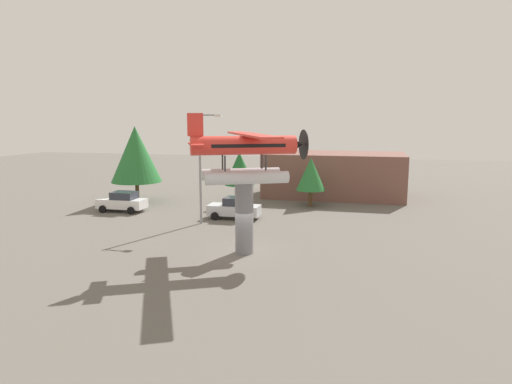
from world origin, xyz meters
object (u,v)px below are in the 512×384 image
(car_near_white, at_px, (122,202))
(storefront_building, at_px, (334,175))
(car_mid_silver, at_px, (235,208))
(floatplane_monument, at_px, (246,153))
(tree_east, at_px, (239,169))
(tree_west, at_px, (136,154))
(streetlight_primary, at_px, (202,161))
(display_pedestal, at_px, (244,218))
(tree_center_back, at_px, (311,174))

(car_near_white, xyz_separation_m, storefront_building, (17.42, 12.60, 1.39))
(storefront_building, bearing_deg, car_mid_silver, -118.44)
(car_near_white, bearing_deg, floatplane_monument, 145.75)
(tree_east, bearing_deg, car_mid_silver, -77.84)
(floatplane_monument, distance_m, tree_west, 19.96)
(storefront_building, bearing_deg, streetlight_primary, -120.28)
(display_pedestal, bearing_deg, streetlight_primary, 127.26)
(storefront_building, xyz_separation_m, tree_east, (-8.41, -6.76, 1.12))
(floatplane_monument, relative_size, tree_east, 1.97)
(car_near_white, bearing_deg, tree_east, -147.03)
(tree_west, bearing_deg, display_pedestal, -43.37)
(floatplane_monument, relative_size, streetlight_primary, 1.17)
(car_near_white, height_order, tree_west, tree_west)
(streetlight_primary, xyz_separation_m, tree_west, (-9.34, 6.94, -0.16))
(streetlight_primary, height_order, storefront_building, streetlight_primary)
(floatplane_monument, relative_size, storefront_building, 0.69)
(tree_east, bearing_deg, storefront_building, 38.79)
(streetlight_primary, bearing_deg, car_near_white, 162.44)
(car_mid_silver, height_order, tree_west, tree_west)
(streetlight_primary, distance_m, tree_east, 8.68)
(car_mid_silver, bearing_deg, tree_center_back, -128.48)
(car_near_white, bearing_deg, streetlight_primary, 162.44)
(tree_west, height_order, tree_east, tree_west)
(floatplane_monument, xyz_separation_m, tree_center_back, (2.00, 15.65, -3.03))
(storefront_building, xyz_separation_m, tree_center_back, (-1.71, -6.30, 0.72))
(car_near_white, relative_size, tree_west, 0.57)
(display_pedestal, relative_size, streetlight_primary, 0.52)
(floatplane_monument, bearing_deg, display_pedestal, 180.00)
(car_near_white, bearing_deg, storefront_building, -144.11)
(car_near_white, xyz_separation_m, tree_center_back, (15.71, 6.31, 2.11))
(display_pedestal, xyz_separation_m, storefront_building, (3.82, 22.00, 0.09))
(tree_east, bearing_deg, streetlight_primary, -93.50)
(tree_west, height_order, tree_center_back, tree_west)
(car_mid_silver, bearing_deg, tree_east, -77.84)
(storefront_building, relative_size, tree_center_back, 3.14)
(storefront_building, bearing_deg, car_near_white, -144.11)
(car_mid_silver, distance_m, streetlight_primary, 4.94)
(storefront_building, bearing_deg, tree_east, -141.21)
(streetlight_primary, bearing_deg, display_pedestal, -52.74)
(car_mid_silver, relative_size, streetlight_primary, 0.50)
(tree_west, distance_m, tree_east, 10.08)
(storefront_building, distance_m, tree_east, 10.84)
(floatplane_monument, distance_m, car_near_white, 17.37)
(tree_east, bearing_deg, display_pedestal, -73.28)
(car_mid_silver, xyz_separation_m, tree_east, (-1.35, 6.27, 2.51))
(storefront_building, bearing_deg, floatplane_monument, -99.59)
(tree_west, bearing_deg, tree_east, 9.21)
(floatplane_monument, distance_m, streetlight_primary, 8.54)
(display_pedestal, distance_m, car_mid_silver, 9.62)
(storefront_building, bearing_deg, tree_center_back, -105.16)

